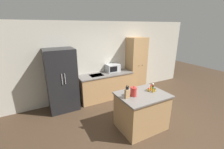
# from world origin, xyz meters

# --- Properties ---
(ground_plane) EXTENTS (14.00, 14.00, 0.00)m
(ground_plane) POSITION_xyz_m (0.00, 0.00, 0.00)
(ground_plane) COLOR #423021
(wall_back) EXTENTS (7.20, 0.06, 2.60)m
(wall_back) POSITION_xyz_m (0.00, 2.33, 1.30)
(wall_back) COLOR beige
(wall_back) RESTS_ON ground_plane
(refrigerator) EXTENTS (0.83, 0.70, 1.85)m
(refrigerator) POSITION_xyz_m (-1.67, 1.96, 0.93)
(refrigerator) COLOR black
(refrigerator) RESTS_ON ground_plane
(back_counter) EXTENTS (1.87, 0.64, 0.90)m
(back_counter) POSITION_xyz_m (-0.21, 2.00, 0.45)
(back_counter) COLOR tan
(back_counter) RESTS_ON ground_plane
(pantry_cabinet) EXTENTS (0.66, 0.54, 2.06)m
(pantry_cabinet) POSITION_xyz_m (1.10, 2.04, 1.03)
(pantry_cabinet) COLOR tan
(pantry_cabinet) RESTS_ON ground_plane
(kitchen_island) EXTENTS (1.17, 0.90, 0.91)m
(kitchen_island) POSITION_xyz_m (-0.15, 0.12, 0.46)
(kitchen_island) COLOR tan
(kitchen_island) RESTS_ON ground_plane
(microwave) EXTENTS (0.46, 0.34, 0.26)m
(microwave) POSITION_xyz_m (0.13, 2.11, 1.03)
(microwave) COLOR #B2B5B7
(microwave) RESTS_ON back_counter
(knife_block) EXTENTS (0.10, 0.06, 0.31)m
(knife_block) POSITION_xyz_m (-0.59, 0.12, 1.02)
(knife_block) COLOR tan
(knife_block) RESTS_ON kitchen_island
(spice_bottle_tall_dark) EXTENTS (0.06, 0.06, 0.17)m
(spice_bottle_tall_dark) POSITION_xyz_m (0.24, 0.20, 0.99)
(spice_bottle_tall_dark) COLOR #563319
(spice_bottle_tall_dark) RESTS_ON kitchen_island
(spice_bottle_short_red) EXTENTS (0.06, 0.06, 0.08)m
(spice_bottle_short_red) POSITION_xyz_m (0.08, 0.18, 0.95)
(spice_bottle_short_red) COLOR gold
(spice_bottle_short_red) RESTS_ON kitchen_island
(spice_bottle_amber_oil) EXTENTS (0.05, 0.05, 0.12)m
(spice_bottle_amber_oil) POSITION_xyz_m (0.14, 0.08, 0.97)
(spice_bottle_amber_oil) COLOR gold
(spice_bottle_amber_oil) RESTS_ON kitchen_island
(spice_bottle_green_herb) EXTENTS (0.04, 0.04, 0.15)m
(spice_bottle_green_herb) POSITION_xyz_m (0.17, 0.19, 0.98)
(spice_bottle_green_herb) COLOR orange
(spice_bottle_green_herb) RESTS_ON kitchen_island
(spice_bottle_pale_salt) EXTENTS (0.04, 0.04, 0.09)m
(spice_bottle_pale_salt) POSITION_xyz_m (0.20, 0.08, 0.95)
(spice_bottle_pale_salt) COLOR gold
(spice_bottle_pale_salt) RESTS_ON kitchen_island
(kettle) EXTENTS (0.15, 0.15, 0.24)m
(kettle) POSITION_xyz_m (-0.40, 0.14, 1.02)
(kettle) COLOR #B72D28
(kettle) RESTS_ON kitchen_island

